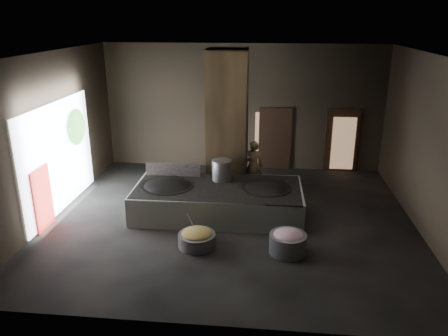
# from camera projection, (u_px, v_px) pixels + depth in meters

# --- Properties ---
(floor) EXTENTS (10.00, 9.00, 0.10)m
(floor) POSITION_uv_depth(u_px,v_px,m) (231.00, 220.00, 12.28)
(floor) COLOR black
(floor) RESTS_ON ground
(ceiling) EXTENTS (10.00, 9.00, 0.10)m
(ceiling) POSITION_uv_depth(u_px,v_px,m) (232.00, 52.00, 10.76)
(ceiling) COLOR black
(ceiling) RESTS_ON back_wall
(back_wall) EXTENTS (10.00, 0.10, 4.50)m
(back_wall) POSITION_uv_depth(u_px,v_px,m) (243.00, 107.00, 15.79)
(back_wall) COLOR black
(back_wall) RESTS_ON ground
(front_wall) EXTENTS (10.00, 0.10, 4.50)m
(front_wall) POSITION_uv_depth(u_px,v_px,m) (208.00, 216.00, 7.25)
(front_wall) COLOR black
(front_wall) RESTS_ON ground
(left_wall) EXTENTS (0.10, 9.00, 4.50)m
(left_wall) POSITION_uv_depth(u_px,v_px,m) (49.00, 136.00, 12.01)
(left_wall) COLOR black
(left_wall) RESTS_ON ground
(right_wall) EXTENTS (0.10, 9.00, 4.50)m
(right_wall) POSITION_uv_depth(u_px,v_px,m) (431.00, 147.00, 11.03)
(right_wall) COLOR black
(right_wall) RESTS_ON ground
(pillar) EXTENTS (1.20, 1.20, 4.50)m
(pillar) POSITION_uv_depth(u_px,v_px,m) (227.00, 124.00, 13.33)
(pillar) COLOR black
(pillar) RESTS_ON ground
(hearth_platform) EXTENTS (4.75, 2.33, 0.82)m
(hearth_platform) POSITION_uv_depth(u_px,v_px,m) (218.00, 200.00, 12.46)
(hearth_platform) COLOR silver
(hearth_platform) RESTS_ON ground
(platform_cap) EXTENTS (4.62, 2.22, 0.03)m
(platform_cap) POSITION_uv_depth(u_px,v_px,m) (218.00, 187.00, 12.32)
(platform_cap) COLOR black
(platform_cap) RESTS_ON hearth_platform
(wok_left) EXTENTS (1.49, 1.49, 0.41)m
(wok_left) POSITION_uv_depth(u_px,v_px,m) (167.00, 188.00, 12.44)
(wok_left) COLOR black
(wok_left) RESTS_ON hearth_platform
(wok_left_rim) EXTENTS (1.52, 1.52, 0.05)m
(wok_left_rim) POSITION_uv_depth(u_px,v_px,m) (167.00, 186.00, 12.41)
(wok_left_rim) COLOR black
(wok_left_rim) RESTS_ON hearth_platform
(wok_right) EXTENTS (1.39, 1.39, 0.39)m
(wok_right) POSITION_uv_depth(u_px,v_px,m) (266.00, 190.00, 12.26)
(wok_right) COLOR black
(wok_right) RESTS_ON hearth_platform
(wok_right_rim) EXTENTS (1.42, 1.42, 0.05)m
(wok_right_rim) POSITION_uv_depth(u_px,v_px,m) (266.00, 188.00, 12.24)
(wok_right_rim) COLOR black
(wok_right_rim) RESTS_ON hearth_platform
(stock_pot) EXTENTS (0.57, 0.57, 0.62)m
(stock_pot) POSITION_uv_depth(u_px,v_px,m) (222.00, 170.00, 12.73)
(stock_pot) COLOR #A2A3A9
(stock_pot) RESTS_ON hearth_platform
(splash_guard) EXTENTS (1.64, 0.09, 0.41)m
(splash_guard) POSITION_uv_depth(u_px,v_px,m) (173.00, 169.00, 13.10)
(splash_guard) COLOR black
(splash_guard) RESTS_ON hearth_platform
(cook) EXTENTS (0.61, 0.39, 1.67)m
(cook) POSITION_uv_depth(u_px,v_px,m) (253.00, 166.00, 14.01)
(cook) COLOR olive
(cook) RESTS_ON ground
(veg_basin) EXTENTS (0.97, 0.97, 0.34)m
(veg_basin) POSITION_uv_depth(u_px,v_px,m) (197.00, 240.00, 10.75)
(veg_basin) COLOR slate
(veg_basin) RESTS_ON ground
(veg_fill) EXTENTS (0.76, 0.76, 0.23)m
(veg_fill) POSITION_uv_depth(u_px,v_px,m) (197.00, 233.00, 10.69)
(veg_fill) COLOR olive
(veg_fill) RESTS_ON veg_basin
(ladle) EXTENTS (0.20, 0.33, 0.65)m
(ladle) POSITION_uv_depth(u_px,v_px,m) (192.00, 223.00, 10.78)
(ladle) COLOR #A2A3A9
(ladle) RESTS_ON veg_basin
(meat_basin) EXTENTS (1.08, 1.08, 0.49)m
(meat_basin) POSITION_uv_depth(u_px,v_px,m) (288.00, 244.00, 10.43)
(meat_basin) COLOR slate
(meat_basin) RESTS_ON ground
(meat_fill) EXTENTS (0.74, 0.74, 0.28)m
(meat_fill) POSITION_uv_depth(u_px,v_px,m) (288.00, 236.00, 10.36)
(meat_fill) COLOR #C37586
(meat_fill) RESTS_ON meat_basin
(doorway_near) EXTENTS (1.18, 0.08, 2.38)m
(doorway_near) POSITION_uv_depth(u_px,v_px,m) (275.00, 140.00, 15.96)
(doorway_near) COLOR black
(doorway_near) RESTS_ON ground
(doorway_near_glow) EXTENTS (0.89, 0.04, 2.09)m
(doorway_near_glow) POSITION_uv_depth(u_px,v_px,m) (267.00, 140.00, 16.05)
(doorway_near_glow) COLOR #8C6647
(doorway_near_glow) RESTS_ON ground
(doorway_far) EXTENTS (1.18, 0.08, 2.38)m
(doorway_far) POSITION_uv_depth(u_px,v_px,m) (342.00, 142.00, 15.73)
(doorway_far) COLOR black
(doorway_far) RESTS_ON ground
(doorway_far_glow) EXTENTS (0.81, 0.04, 1.92)m
(doorway_far_glow) POSITION_uv_depth(u_px,v_px,m) (343.00, 144.00, 15.66)
(doorway_far_glow) COLOR #8C6647
(doorway_far_glow) RESTS_ON ground
(left_opening) EXTENTS (0.04, 4.20, 3.10)m
(left_opening) POSITION_uv_depth(u_px,v_px,m) (59.00, 157.00, 12.41)
(left_opening) COLOR white
(left_opening) RESTS_ON ground
(pavilion_sliver) EXTENTS (0.05, 0.90, 1.70)m
(pavilion_sliver) POSITION_uv_depth(u_px,v_px,m) (43.00, 199.00, 11.43)
(pavilion_sliver) COLOR maroon
(pavilion_sliver) RESTS_ON ground
(tree_silhouette) EXTENTS (0.28, 1.10, 1.10)m
(tree_silhouette) POSITION_uv_depth(u_px,v_px,m) (76.00, 127.00, 13.23)
(tree_silhouette) COLOR #194714
(tree_silhouette) RESTS_ON left_opening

